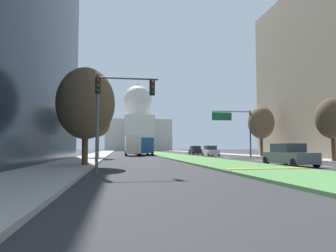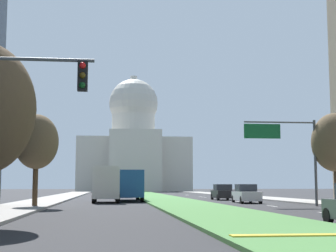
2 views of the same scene
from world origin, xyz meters
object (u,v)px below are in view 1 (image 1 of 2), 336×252
Objects in this scene: sedan_distant at (196,151)px; street_tree_left_mid at (98,122)px; street_tree_left_near at (86,104)px; street_tree_right_near at (332,119)px; overhead_guide_sign at (236,123)px; sedan_lead_stopped at (289,155)px; sedan_far_horizon at (138,150)px; sedan_midblock at (211,151)px; city_bus at (143,145)px; box_truck_delivery at (133,145)px; traffic_light_near_left at (114,101)px; capitol_building at (138,127)px; street_tree_right_mid at (261,123)px.

street_tree_left_mid is at bearing -133.97° from sedan_distant.
street_tree_right_near is (21.17, 2.47, -0.52)m from street_tree_left_near.
overhead_guide_sign is 17.13m from sedan_distant.
overhead_guide_sign is at bearing 3.17° from street_tree_left_mid.
sedan_far_horizon is at bearing 99.46° from sedan_lead_stopped.
overhead_guide_sign is 1.52× the size of sedan_distant.
sedan_lead_stopped is 35.74m from sedan_distant.
sedan_midblock is 12.55m from city_bus.
sedan_far_horizon is at bearing 128.82° from sedan_distant.
sedan_midblock is 0.74× the size of box_truck_delivery.
sedan_lead_stopped is at bearing -50.42° from street_tree_left_mid.
traffic_light_near_left is at bearing -70.16° from street_tree_left_near.
box_truck_delivery is (-13.69, 9.53, -2.97)m from overhead_guide_sign.
street_tree_right_near is at bearing -79.04° from overhead_guide_sign.
capitol_building reaches higher than sedan_far_horizon.
sedan_midblock is at bearing 101.00° from street_tree_right_near.
sedan_midblock is (6.14, -89.69, -9.81)m from capitol_building.
street_tree_right_near is 25.79m from street_tree_left_mid.
sedan_distant is at bearing 86.62° from sedan_lead_stopped.
street_tree_right_mid is at bearing -1.38° from overhead_guide_sign.
overhead_guide_sign is 1.02× the size of box_truck_delivery.
sedan_lead_stopped is (3.98, -115.98, -9.82)m from capitol_building.
street_tree_right_mid is (0.70, 15.24, 0.86)m from street_tree_right_near.
street_tree_right_mid is at bearing 39.00° from street_tree_left_near.
sedan_distant is 16.20m from sedan_far_horizon.
sedan_distant is at bearing 30.12° from box_truck_delivery.
street_tree_right_near is 8.16m from sedan_lead_stopped.
street_tree_right_near is 0.53× the size of city_bus.
sedan_lead_stopped is at bearing -88.03° from capitol_building.
street_tree_left_mid is 0.59× the size of city_bus.
box_truck_delivery is (2.47, 33.01, -2.12)m from traffic_light_near_left.
sedan_distant is (-0.05, 9.39, 0.00)m from sedan_midblock.
street_tree_left_near is at bearing -173.34° from street_tree_right_near.
overhead_guide_sign is at bearing 44.35° from street_tree_left_near.
street_tree_right_near is at bearing -33.69° from street_tree_left_mid.
overhead_guide_sign is 1.37× the size of sedan_midblock.
sedan_distant is at bearing 11.38° from city_bus.
street_tree_right_mid is 1.10× the size of box_truck_delivery.
street_tree_left_near is 1.21× the size of street_tree_right_near.
capitol_building is at bearing 91.97° from sedan_lead_stopped.
city_bus is (0.08, -14.64, 0.91)m from sedan_far_horizon.
street_tree_right_mid reaches higher than box_truck_delivery.
sedan_far_horizon is (4.54, 52.71, -2.94)m from traffic_light_near_left.
city_bus reaches higher than sedan_distant.
overhead_guide_sign reaches higher than sedan_distant.
street_tree_right_mid is 17.93m from sedan_distant.
sedan_distant is at bearing 69.88° from traffic_light_near_left.
sedan_far_horizon is (-11.62, 29.24, -3.79)m from overhead_guide_sign.
capitol_building is 6.88× the size of sedan_far_horizon.
street_tree_right_mid reaches higher than city_bus.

